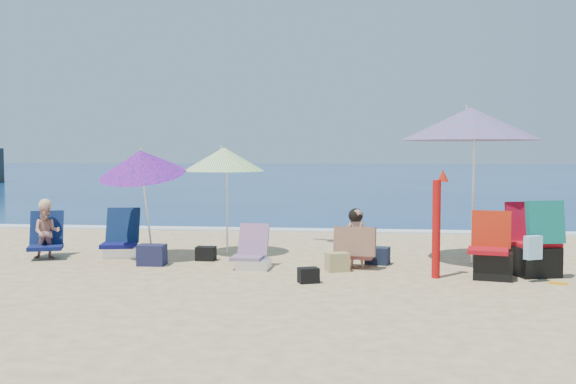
# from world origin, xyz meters

# --- Properties ---
(ground) EXTENTS (120.00, 120.00, 0.00)m
(ground) POSITION_xyz_m (0.00, 0.00, 0.00)
(ground) COLOR #D8BC84
(ground) RESTS_ON ground
(sea) EXTENTS (120.00, 80.00, 0.12)m
(sea) POSITION_xyz_m (0.00, 45.00, -0.05)
(sea) COLOR navy
(sea) RESTS_ON ground
(foam) EXTENTS (120.00, 0.50, 0.04)m
(foam) POSITION_xyz_m (0.00, 5.10, 0.02)
(foam) COLOR white
(foam) RESTS_ON ground
(umbrella_turquoise) EXTENTS (2.26, 2.26, 2.42)m
(umbrella_turquoise) POSITION_xyz_m (2.45, 1.39, 2.13)
(umbrella_turquoise) COLOR white
(umbrella_turquoise) RESTS_ON ground
(umbrella_striped) EXTENTS (1.40, 1.40, 1.81)m
(umbrella_striped) POSITION_xyz_m (-1.45, 1.78, 1.59)
(umbrella_striped) COLOR white
(umbrella_striped) RESTS_ON ground
(umbrella_blue) EXTENTS (1.53, 1.58, 1.88)m
(umbrella_blue) POSITION_xyz_m (-2.64, 1.14, 1.54)
(umbrella_blue) COLOR silver
(umbrella_blue) RESTS_ON ground
(furled_umbrella) EXTENTS (0.27, 0.28, 1.47)m
(furled_umbrella) POSITION_xyz_m (1.84, 0.13, 0.81)
(furled_umbrella) COLOR #B70F0D
(furled_umbrella) RESTS_ON ground
(chair_navy) EXTENTS (0.70, 0.80, 0.77)m
(chair_navy) POSITION_xyz_m (-3.10, 1.44, 0.21)
(chair_navy) COLOR #0D0F4C
(chair_navy) RESTS_ON ground
(chair_rainbow) EXTENTS (0.57, 0.58, 0.64)m
(chair_rainbow) POSITION_xyz_m (-0.78, 0.56, 0.17)
(chair_rainbow) COLOR #C56345
(chair_rainbow) RESTS_ON ground
(camp_chair_left) EXTENTS (0.67, 0.65, 0.91)m
(camp_chair_left) POSITION_xyz_m (2.57, 0.16, 0.27)
(camp_chair_left) COLOR #A70B13
(camp_chair_left) RESTS_ON ground
(camp_chair_right) EXTENTS (0.72, 1.01, 1.06)m
(camp_chair_right) POSITION_xyz_m (3.19, 0.40, 0.38)
(camp_chair_right) COLOR red
(camp_chair_right) RESTS_ON ground
(person_center) EXTENTS (0.63, 0.56, 0.88)m
(person_center) POSITION_xyz_m (0.74, 0.73, 0.43)
(person_center) COLOR tan
(person_center) RESTS_ON ground
(person_left) EXTENTS (0.74, 0.84, 0.95)m
(person_left) POSITION_xyz_m (-4.22, 1.08, 0.43)
(person_left) COLOR tan
(person_left) RESTS_ON ground
(bag_navy_a) EXTENTS (0.41, 0.30, 0.31)m
(bag_navy_a) POSITION_xyz_m (-2.33, 0.64, 0.16)
(bag_navy_a) COLOR #1C1E3E
(bag_navy_a) RESTS_ON ground
(bag_black_a) EXTENTS (0.30, 0.23, 0.22)m
(bag_black_a) POSITION_xyz_m (-1.62, 1.16, 0.11)
(bag_black_a) COLOR black
(bag_black_a) RESTS_ON ground
(bag_tan) EXTENTS (0.37, 0.33, 0.27)m
(bag_tan) POSITION_xyz_m (0.47, 0.45, 0.13)
(bag_tan) COLOR tan
(bag_tan) RESTS_ON ground
(bag_navy_b) EXTENTS (0.40, 0.34, 0.26)m
(bag_navy_b) POSITION_xyz_m (1.06, 1.12, 0.13)
(bag_navy_b) COLOR #172034
(bag_navy_b) RESTS_ON ground
(bag_black_b) EXTENTS (0.31, 0.27, 0.20)m
(bag_black_b) POSITION_xyz_m (0.13, -0.42, 0.10)
(bag_black_b) COLOR black
(bag_black_b) RESTS_ON ground
(orange_item) EXTENTS (0.23, 0.14, 0.03)m
(orange_item) POSITION_xyz_m (3.35, -0.14, 0.01)
(orange_item) COLOR orange
(orange_item) RESTS_ON ground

